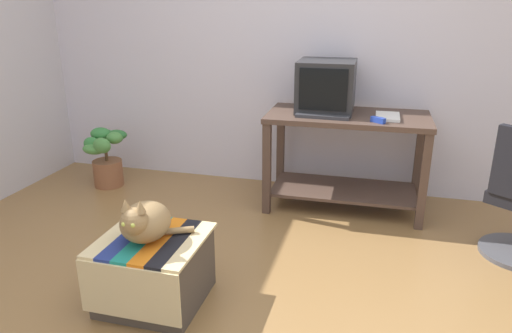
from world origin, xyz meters
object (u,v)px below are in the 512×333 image
at_px(desk, 346,145).
at_px(ottoman_with_blanket, 154,270).
at_px(tv_monitor, 326,87).
at_px(keyboard, 323,116).
at_px(book, 388,116).
at_px(potted_plant, 106,156).
at_px(stapler, 378,120).
at_px(cat, 144,222).

height_order(desk, ottoman_with_blanket, desk).
bearing_deg(desk, tv_monitor, 157.13).
relative_size(keyboard, book, 1.46).
bearing_deg(potted_plant, stapler, -3.12).
height_order(tv_monitor, ottoman_with_blanket, tv_monitor).
relative_size(tv_monitor, book, 1.69).
distance_m(keyboard, book, 0.48).
distance_m(keyboard, cat, 1.67).
relative_size(ottoman_with_blanket, stapler, 5.04).
xyz_separation_m(desk, tv_monitor, (-0.19, 0.08, 0.44)).
bearing_deg(potted_plant, keyboard, -1.78).
height_order(desk, book, book).
bearing_deg(keyboard, book, 13.71).
xyz_separation_m(ottoman_with_blanket, cat, (-0.02, -0.03, 0.31)).
bearing_deg(desk, ottoman_with_blanket, -120.31).
relative_size(desk, keyboard, 3.12).
xyz_separation_m(keyboard, stapler, (0.40, -0.07, 0.01)).
bearing_deg(book, potted_plant, -179.55).
bearing_deg(ottoman_with_blanket, desk, 60.64).
relative_size(keyboard, stapler, 3.64).
xyz_separation_m(book, stapler, (-0.07, -0.17, 0.01)).
bearing_deg(book, tv_monitor, 165.75).
xyz_separation_m(desk, book, (0.29, -0.04, 0.26)).
height_order(book, stapler, stapler).
distance_m(ottoman_with_blanket, potted_plant, 1.94).
bearing_deg(ottoman_with_blanket, cat, -118.20).
relative_size(desk, stapler, 11.34).
bearing_deg(ottoman_with_blanket, book, 52.48).
distance_m(keyboard, stapler, 0.41).
height_order(desk, stapler, stapler).
bearing_deg(book, stapler, -111.95).
relative_size(ottoman_with_blanket, potted_plant, 1.05).
bearing_deg(desk, keyboard, -141.78).
relative_size(desk, potted_plant, 2.37).
relative_size(ottoman_with_blanket, cat, 1.55).
bearing_deg(tv_monitor, keyboard, -88.06).
distance_m(tv_monitor, ottoman_with_blanket, 1.96).
bearing_deg(ottoman_with_blanket, keyboard, 63.61).
relative_size(keyboard, ottoman_with_blanket, 0.72).
bearing_deg(book, desk, 171.32).
bearing_deg(potted_plant, desk, 2.27).
relative_size(potted_plant, stapler, 4.78).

